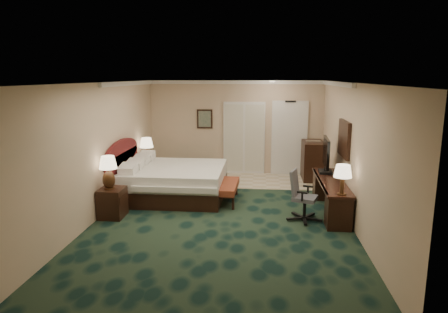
# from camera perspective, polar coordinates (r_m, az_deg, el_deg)

# --- Properties ---
(floor) EXTENTS (5.00, 7.50, 0.00)m
(floor) POSITION_cam_1_polar(r_m,az_deg,el_deg) (8.29, -0.12, -8.50)
(floor) COLOR black
(floor) RESTS_ON ground
(ceiling) EXTENTS (5.00, 7.50, 0.00)m
(ceiling) POSITION_cam_1_polar(r_m,az_deg,el_deg) (7.79, -0.13, 10.51)
(ceiling) COLOR white
(ceiling) RESTS_ON wall_back
(wall_back) EXTENTS (5.00, 0.00, 2.70)m
(wall_back) POSITION_cam_1_polar(r_m,az_deg,el_deg) (11.62, 1.68, 4.14)
(wall_back) COLOR beige
(wall_back) RESTS_ON ground
(wall_front) EXTENTS (5.00, 0.00, 2.70)m
(wall_front) POSITION_cam_1_polar(r_m,az_deg,el_deg) (4.34, -5.00, -8.53)
(wall_front) COLOR beige
(wall_front) RESTS_ON ground
(wall_left) EXTENTS (0.00, 7.50, 2.70)m
(wall_left) POSITION_cam_1_polar(r_m,az_deg,el_deg) (8.54, -17.06, 0.98)
(wall_left) COLOR beige
(wall_left) RESTS_ON ground
(wall_right) EXTENTS (0.00, 7.50, 2.70)m
(wall_right) POSITION_cam_1_polar(r_m,az_deg,el_deg) (8.09, 17.80, 0.36)
(wall_right) COLOR beige
(wall_right) RESTS_ON ground
(crown_molding) EXTENTS (5.00, 7.50, 0.10)m
(crown_molding) POSITION_cam_1_polar(r_m,az_deg,el_deg) (7.79, -0.13, 10.14)
(crown_molding) COLOR silver
(crown_molding) RESTS_ON wall_back
(tile_patch) EXTENTS (3.20, 1.70, 0.01)m
(tile_patch) POSITION_cam_1_polar(r_m,az_deg,el_deg) (11.02, 6.02, -3.45)
(tile_patch) COLOR beige
(tile_patch) RESTS_ON ground
(headboard) EXTENTS (0.12, 2.00, 1.40)m
(headboard) POSITION_cam_1_polar(r_m,az_deg,el_deg) (9.56, -14.24, -1.77)
(headboard) COLOR #45140A
(headboard) RESTS_ON ground
(entry_door) EXTENTS (1.02, 0.06, 2.18)m
(entry_door) POSITION_cam_1_polar(r_m,az_deg,el_deg) (11.64, 9.30, 2.51)
(entry_door) COLOR silver
(entry_door) RESTS_ON ground
(closet_doors) EXTENTS (1.20, 0.06, 2.10)m
(closet_doors) POSITION_cam_1_polar(r_m,az_deg,el_deg) (11.61, 2.89, 2.63)
(closet_doors) COLOR beige
(closet_doors) RESTS_ON ground
(wall_art) EXTENTS (0.45, 0.06, 0.55)m
(wall_art) POSITION_cam_1_polar(r_m,az_deg,el_deg) (11.65, -2.77, 5.39)
(wall_art) COLOR #3A594D
(wall_art) RESTS_ON wall_back
(wall_mirror) EXTENTS (0.05, 0.95, 0.75)m
(wall_mirror) POSITION_cam_1_polar(r_m,az_deg,el_deg) (8.62, 16.79, 2.44)
(wall_mirror) COLOR white
(wall_mirror) RESTS_ON wall_right
(bed) EXTENTS (2.28, 2.11, 0.72)m
(bed) POSITION_cam_1_polar(r_m,az_deg,el_deg) (9.55, -6.94, -3.60)
(bed) COLOR silver
(bed) RESTS_ON ground
(nightstand_near) EXTENTS (0.48, 0.55, 0.60)m
(nightstand_near) POSITION_cam_1_polar(r_m,az_deg,el_deg) (8.47, -15.66, -6.37)
(nightstand_near) COLOR black
(nightstand_near) RESTS_ON ground
(nightstand_far) EXTENTS (0.43, 0.49, 0.53)m
(nightstand_far) POSITION_cam_1_polar(r_m,az_deg,el_deg) (10.91, -10.81, -2.34)
(nightstand_far) COLOR black
(nightstand_far) RESTS_ON ground
(lamp_near) EXTENTS (0.40, 0.40, 0.67)m
(lamp_near) POSITION_cam_1_polar(r_m,az_deg,el_deg) (8.29, -16.17, -2.23)
(lamp_near) COLOR black
(lamp_near) RESTS_ON nightstand_near
(lamp_far) EXTENTS (0.40, 0.40, 0.69)m
(lamp_far) POSITION_cam_1_polar(r_m,az_deg,el_deg) (10.83, -10.99, 0.85)
(lamp_far) COLOR black
(lamp_far) RESTS_ON nightstand_far
(bed_bench) EXTENTS (0.48, 1.30, 0.43)m
(bed_bench) POSITION_cam_1_polar(r_m,az_deg,el_deg) (9.14, 0.47, -5.14)
(bed_bench) COLOR maroon
(bed_bench) RESTS_ON ground
(desk) EXTENTS (0.51, 2.35, 0.68)m
(desk) POSITION_cam_1_polar(r_m,az_deg,el_deg) (8.75, 14.95, -5.48)
(desk) COLOR black
(desk) RESTS_ON ground
(tv) EXTENTS (0.15, 1.02, 0.79)m
(tv) POSITION_cam_1_polar(r_m,az_deg,el_deg) (9.23, 14.37, 0.13)
(tv) COLOR black
(tv) RESTS_ON desk
(desk_lamp) EXTENTS (0.41, 0.41, 0.58)m
(desk_lamp) POSITION_cam_1_polar(r_m,az_deg,el_deg) (7.61, 16.56, -3.20)
(desk_lamp) COLOR black
(desk_lamp) RESTS_ON desk
(desk_chair) EXTENTS (0.73, 0.71, 1.00)m
(desk_chair) POSITION_cam_1_polar(r_m,az_deg,el_deg) (8.07, 11.50, -5.55)
(desk_chair) COLOR #565758
(desk_chair) RESTS_ON ground
(minibar) EXTENTS (0.56, 1.00, 1.06)m
(minibar) POSITION_cam_1_polar(r_m,az_deg,el_deg) (11.28, 12.53, -0.58)
(minibar) COLOR black
(minibar) RESTS_ON ground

